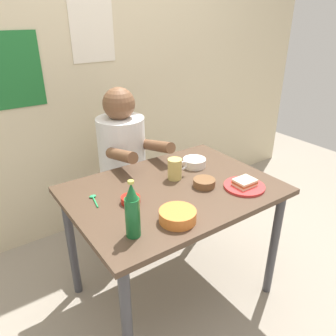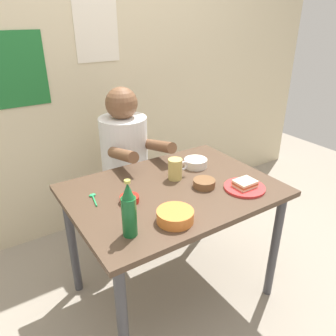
{
  "view_description": "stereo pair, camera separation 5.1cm",
  "coord_description": "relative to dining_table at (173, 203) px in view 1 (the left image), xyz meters",
  "views": [
    {
      "loc": [
        -0.92,
        -1.26,
        1.61
      ],
      "look_at": [
        0.0,
        0.05,
        0.84
      ],
      "focal_mm": 35.36,
      "sensor_mm": 36.0,
      "label": 1
    },
    {
      "loc": [
        -0.87,
        -1.29,
        1.61
      ],
      "look_at": [
        0.0,
        0.05,
        0.84
      ],
      "focal_mm": 35.36,
      "sensor_mm": 36.0,
      "label": 2
    }
  ],
  "objects": [
    {
      "name": "sandwich",
      "position": [
        0.32,
        -0.22,
        0.13
      ],
      "size": [
        0.11,
        0.09,
        0.04
      ],
      "color": "beige",
      "rests_on": "plate_orange"
    },
    {
      "name": "dining_table",
      "position": [
        0.0,
        0.0,
        0.0
      ],
      "size": [
        1.1,
        0.8,
        0.74
      ],
      "color": "#4C3828",
      "rests_on": "ground"
    },
    {
      "name": "condiment_bowl_brown",
      "position": [
        0.15,
        -0.08,
        0.12
      ],
      "size": [
        0.12,
        0.12,
        0.04
      ],
      "color": "brown",
      "rests_on": "dining_table"
    },
    {
      "name": "sambal_bowl_red",
      "position": [
        -0.26,
        0.0,
        0.11
      ],
      "size": [
        0.1,
        0.1,
        0.03
      ],
      "color": "#B21E14",
      "rests_on": "dining_table"
    },
    {
      "name": "soup_bowl_orange",
      "position": [
        -0.16,
        -0.26,
        0.12
      ],
      "size": [
        0.17,
        0.17,
        0.05
      ],
      "color": "orange",
      "rests_on": "dining_table"
    },
    {
      "name": "person_seated",
      "position": [
        0.02,
        0.62,
        0.12
      ],
      "size": [
        0.33,
        0.56,
        0.72
      ],
      "color": "white",
      "rests_on": "stool"
    },
    {
      "name": "stool",
      "position": [
        0.02,
        0.63,
        -0.3
      ],
      "size": [
        0.34,
        0.34,
        0.45
      ],
      "color": "#4C4C51",
      "rests_on": "ground"
    },
    {
      "name": "wall_back",
      "position": [
        -0.0,
        1.05,
        0.65
      ],
      "size": [
        4.4,
        0.09,
        2.6
      ],
      "color": "beige",
      "rests_on": "ground"
    },
    {
      "name": "plate_orange",
      "position": [
        0.32,
        -0.22,
        0.1
      ],
      "size": [
        0.22,
        0.22,
        0.01
      ],
      "primitive_type": "cylinder",
      "color": "red",
      "rests_on": "dining_table"
    },
    {
      "name": "ground_plane",
      "position": [
        0.0,
        0.0,
        -0.65
      ],
      "size": [
        6.0,
        6.0,
        0.0
      ],
      "primitive_type": "plane",
      "color": "gray"
    },
    {
      "name": "spoon",
      "position": [
        -0.4,
        0.13,
        0.1
      ],
      "size": [
        0.04,
        0.12,
        0.01
      ],
      "color": "#26A559",
      "rests_on": "dining_table"
    },
    {
      "name": "beer_bottle",
      "position": [
        -0.38,
        -0.24,
        0.21
      ],
      "size": [
        0.06,
        0.06,
        0.26
      ],
      "color": "#19602D",
      "rests_on": "dining_table"
    },
    {
      "name": "rice_bowl_white",
      "position": [
        0.27,
        0.15,
        0.12
      ],
      "size": [
        0.14,
        0.14,
        0.05
      ],
      "color": "silver",
      "rests_on": "dining_table"
    },
    {
      "name": "beer_mug",
      "position": [
        0.07,
        0.09,
        0.15
      ],
      "size": [
        0.13,
        0.08,
        0.12
      ],
      "color": "#D1BC66",
      "rests_on": "dining_table"
    }
  ]
}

